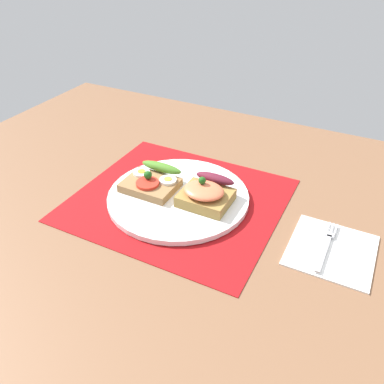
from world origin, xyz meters
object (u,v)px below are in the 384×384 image
plate (178,197)px  fork (327,244)px  napkin (332,250)px  sandwich_salmon (206,194)px  sandwich_egg_tomato (152,181)px

plate → fork: (28.61, -0.77, -0.07)cm
plate → napkin: bearing=-2.2°
sandwich_salmon → fork: 22.94cm
sandwich_egg_tomato → napkin: bearing=-2.0°
fork → sandwich_salmon: bearing=177.9°
sandwich_salmon → napkin: sandwich_salmon is taller
sandwich_salmon → napkin: 23.99cm
napkin → fork: size_ratio=1.08×
sandwich_egg_tomato → napkin: sandwich_egg_tomato is taller
sandwich_salmon → fork: sandwich_salmon is taller
napkin → plate: bearing=177.8°
napkin → fork: fork is taller
plate → sandwich_salmon: 6.34cm
plate → fork: size_ratio=2.08×
napkin → fork: (-0.99, 0.37, 0.46)cm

